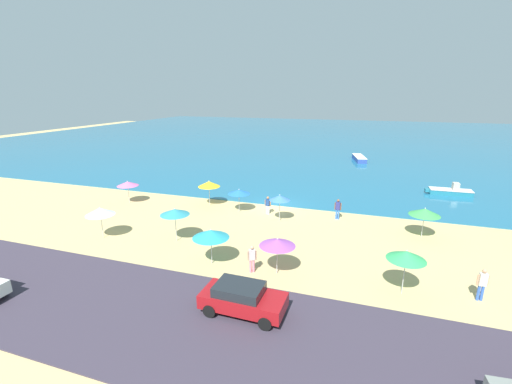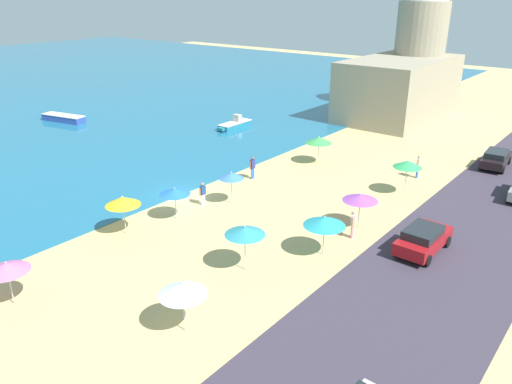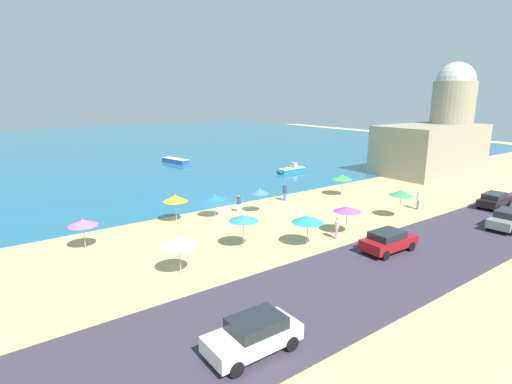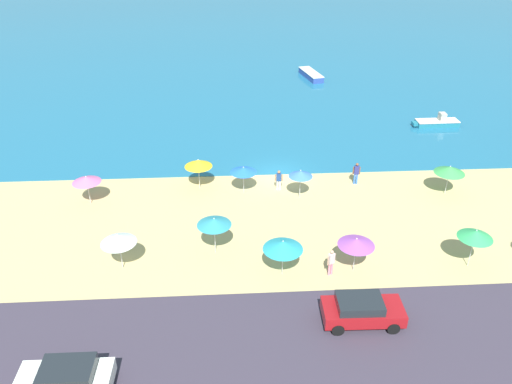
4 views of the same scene
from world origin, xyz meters
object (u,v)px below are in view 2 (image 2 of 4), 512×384
at_px(beach_umbrella_7, 175,192).
at_px(skiff_nearshore, 235,124).
at_px(beach_umbrella_3, 360,197).
at_px(bather_3, 418,165).
at_px(bather_0, 203,192).
at_px(beach_umbrella_2, 324,221).
at_px(parked_car_0, 423,239).
at_px(beach_umbrella_5, 408,164).
at_px(bather_2, 253,166).
at_px(parked_car_2, 496,158).
at_px(beach_umbrella_0, 319,140).
at_px(beach_umbrella_4, 231,175).
at_px(beach_umbrella_1, 245,231).
at_px(beach_umbrella_6, 183,289).
at_px(beach_umbrella_8, 123,201).
at_px(harbor_fortress, 407,71).
at_px(beach_umbrella_9, 6,267).
at_px(bather_1, 353,223).
at_px(skiff_offshore, 63,118).

bearing_deg(beach_umbrella_7, skiff_nearshore, 31.51).
distance_m(beach_umbrella_3, bather_3, 10.73).
xyz_separation_m(bather_0, bather_3, (14.12, -9.19, 0.11)).
bearing_deg(beach_umbrella_2, parked_car_0, -49.08).
relative_size(beach_umbrella_5, bather_2, 1.44).
bearing_deg(bather_0, parked_car_2, -33.06).
bearing_deg(skiff_nearshore, beach_umbrella_0, -108.27).
distance_m(beach_umbrella_4, parked_car_2, 22.38).
bearing_deg(bather_2, parked_car_0, -102.14).
relative_size(bather_0, bather_2, 0.91).
relative_size(beach_umbrella_2, beach_umbrella_5, 0.91).
xyz_separation_m(beach_umbrella_1, beach_umbrella_6, (-5.45, -1.22, -0.15)).
bearing_deg(beach_umbrella_5, beach_umbrella_3, -179.97).
distance_m(beach_umbrella_6, beach_umbrella_8, 10.29).
bearing_deg(beach_umbrella_5, harbor_fortress, 23.78).
relative_size(beach_umbrella_7, beach_umbrella_9, 0.95).
height_order(beach_umbrella_0, beach_umbrella_9, beach_umbrella_0).
bearing_deg(bather_1, bather_0, 101.18).
relative_size(bather_1, parked_car_2, 0.39).
bearing_deg(harbor_fortress, bather_2, 179.86).
bearing_deg(beach_umbrella_3, beach_umbrella_8, 132.07).
relative_size(beach_umbrella_3, bather_3, 1.26).
xyz_separation_m(beach_umbrella_3, bather_1, (-1.44, -0.35, -1.02)).
height_order(bather_0, harbor_fortress, harbor_fortress).
relative_size(beach_umbrella_3, harbor_fortress, 0.14).
xyz_separation_m(beach_umbrella_0, bather_2, (-6.32, 1.90, -1.00)).
bearing_deg(beach_umbrella_3, beach_umbrella_6, 175.80).
height_order(beach_umbrella_2, skiff_nearshore, beach_umbrella_2).
distance_m(bather_1, bather_3, 12.15).
xyz_separation_m(beach_umbrella_2, bather_3, (14.88, 0.70, -0.99)).
xyz_separation_m(beach_umbrella_5, parked_car_2, (9.98, -3.43, -1.43)).
distance_m(skiff_nearshore, skiff_offshore, 19.14).
relative_size(skiff_offshore, harbor_fortress, 0.36).
bearing_deg(harbor_fortress, beach_umbrella_8, 179.85).
distance_m(bather_2, bather_3, 12.70).
distance_m(beach_umbrella_7, skiff_offshore, 29.77).
bearing_deg(bather_0, beach_umbrella_1, -121.51).
bearing_deg(beach_umbrella_8, skiff_nearshore, 25.98).
bearing_deg(bather_1, beach_umbrella_9, 150.29).
xyz_separation_m(beach_umbrella_8, skiff_nearshore, (22.51, 10.97, -1.69)).
xyz_separation_m(beach_umbrella_5, bather_1, (-8.34, -0.36, -1.28)).
bearing_deg(bather_1, bather_2, 69.65).
bearing_deg(bather_2, beach_umbrella_1, -142.52).
distance_m(beach_umbrella_9, bather_0, 13.80).
relative_size(beach_umbrella_6, beach_umbrella_7, 1.15).
relative_size(bather_2, parked_car_2, 0.40).
distance_m(beach_umbrella_4, parked_car_0, 12.85).
relative_size(beach_umbrella_0, harbor_fortress, 0.15).
xyz_separation_m(beach_umbrella_6, parked_car_2, (30.44, -4.42, -1.26)).
height_order(beach_umbrella_8, bather_0, beach_umbrella_8).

